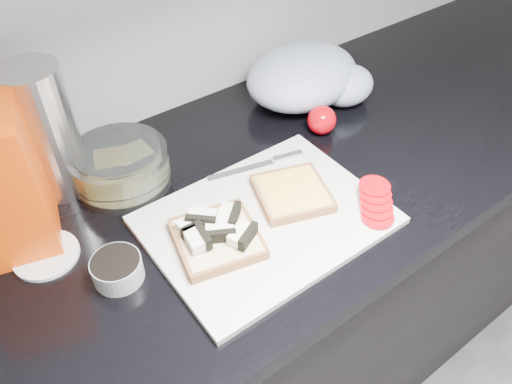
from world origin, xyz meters
The scene contains 13 objects.
base_cabinet centered at (0.00, 1.20, 0.43)m, with size 3.50×0.60×0.86m, color black.
countertop centered at (0.00, 1.20, 0.88)m, with size 3.50×0.64×0.04m, color black.
cutting_board centered at (0.07, 1.09, 0.91)m, with size 0.40×0.30×0.01m, color silver.
bread_left centered at (-0.03, 1.10, 0.93)m, with size 0.16×0.16×0.04m.
bread_right centered at (0.14, 1.11, 0.92)m, with size 0.16×0.16×0.02m.
tomato_slices centered at (0.24, 1.00, 0.92)m, with size 0.11×0.12×0.02m.
knife centered at (0.16, 1.21, 0.91)m, with size 0.19×0.06×0.01m.
seed_tub centered at (-0.19, 1.14, 0.92)m, with size 0.08×0.08×0.04m.
tub_lid centered at (-0.26, 1.25, 0.90)m, with size 0.11×0.11×0.01m, color silver.
glass_bowl centered at (-0.08, 1.34, 0.94)m, with size 0.18×0.18×0.07m.
steel_canister centered at (-0.17, 1.39, 1.02)m, with size 0.10×0.10×0.25m, color #B2B2B7.
grocery_bag centered at (0.39, 1.35, 0.96)m, with size 0.30×0.25×0.12m.
whole_tomatoes centered at (0.33, 1.23, 0.93)m, with size 0.06×0.06×0.06m.
Camera 1 is at (-0.30, 0.62, 1.54)m, focal length 35.00 mm.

